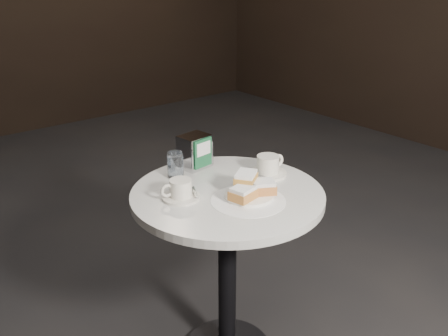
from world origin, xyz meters
TOP-DOWN VIEW (x-y plane):
  - cafe_table at (0.00, 0.00)m, footprint 0.70×0.70m
  - sugar_spill at (0.01, -0.10)m, footprint 0.29×0.29m
  - beignet_plate at (0.03, -0.09)m, footprint 0.19×0.19m
  - coffee_cup_left at (-0.16, 0.06)m, footprint 0.16×0.16m
  - coffee_cup_right at (0.22, 0.02)m, footprint 0.16×0.15m
  - water_glass_left at (-0.07, 0.23)m, footprint 0.07×0.07m
  - water_glass_right at (0.10, 0.26)m, footprint 0.07×0.07m
  - napkin_dispenser at (0.04, 0.26)m, footprint 0.13×0.11m

SIDE VIEW (x-z plane):
  - cafe_table at x=0.00m, z-range 0.17..0.92m
  - sugar_spill at x=0.01m, z-range 0.74..0.75m
  - coffee_cup_left at x=-0.16m, z-range 0.74..0.81m
  - beignet_plate at x=0.03m, z-range 0.73..0.82m
  - coffee_cup_right at x=0.22m, z-range 0.74..0.82m
  - water_glass_right at x=0.10m, z-range 0.74..0.84m
  - water_glass_left at x=-0.07m, z-range 0.74..0.84m
  - napkin_dispenser at x=0.04m, z-range 0.75..0.88m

